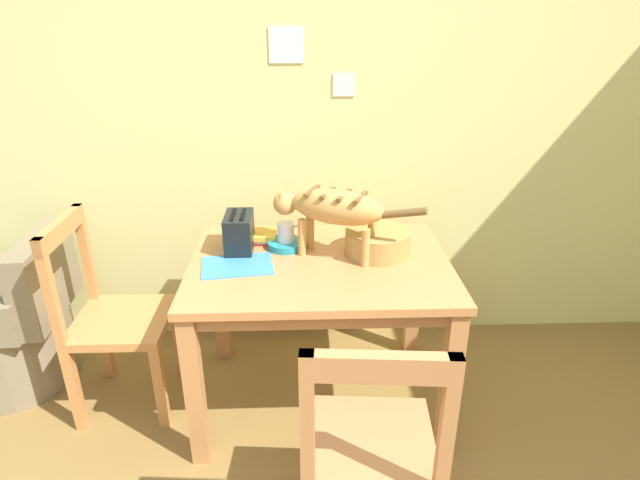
# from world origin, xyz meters

# --- Properties ---
(wall_rear) EXTENTS (5.12, 0.11, 2.50)m
(wall_rear) POSITION_xyz_m (0.00, 2.22, 1.25)
(wall_rear) COLOR #D8D283
(wall_rear) RESTS_ON ground_plane
(dining_table) EXTENTS (1.13, 0.82, 0.75)m
(dining_table) POSITION_xyz_m (0.04, 1.57, 0.65)
(dining_table) COLOR #B97A48
(dining_table) RESTS_ON ground_plane
(cat) EXTENTS (0.63, 0.33, 0.31)m
(cat) POSITION_xyz_m (0.09, 1.62, 0.97)
(cat) COLOR #C78F49
(cat) RESTS_ON dining_table
(saucer_bowl) EXTENTS (0.17, 0.17, 0.03)m
(saucer_bowl) POSITION_xyz_m (-0.11, 1.72, 0.76)
(saucer_bowl) COLOR teal
(saucer_bowl) RESTS_ON dining_table
(coffee_mug) EXTENTS (0.12, 0.08, 0.09)m
(coffee_mug) POSITION_xyz_m (-0.11, 1.72, 0.82)
(coffee_mug) COLOR silver
(coffee_mug) RESTS_ON saucer_bowl
(magazine) EXTENTS (0.33, 0.25, 0.01)m
(magazine) POSITION_xyz_m (-0.32, 1.53, 0.75)
(magazine) COLOR #3B87D0
(magazine) RESTS_ON dining_table
(book_stack) EXTENTS (0.20, 0.15, 0.05)m
(book_stack) POSITION_xyz_m (-0.26, 1.79, 0.77)
(book_stack) COLOR #DE373C
(book_stack) RESTS_ON dining_table
(wicker_basket) EXTENTS (0.29, 0.29, 0.11)m
(wicker_basket) POSITION_xyz_m (0.30, 1.64, 0.80)
(wicker_basket) COLOR #A88244
(wicker_basket) RESTS_ON dining_table
(toaster) EXTENTS (0.12, 0.20, 0.18)m
(toaster) POSITION_xyz_m (-0.32, 1.70, 0.83)
(toaster) COLOR black
(toaster) RESTS_ON dining_table
(wooden_chair_near) EXTENTS (0.45, 0.45, 0.94)m
(wooden_chair_near) POSITION_xyz_m (0.17, 0.77, 0.46)
(wooden_chair_near) COLOR #B57546
(wooden_chair_near) RESTS_ON ground_plane
(wooden_chair_far) EXTENTS (0.42, 0.42, 0.94)m
(wooden_chair_far) POSITION_xyz_m (-0.91, 1.59, 0.46)
(wooden_chair_far) COLOR #BD7C44
(wooden_chair_far) RESTS_ON ground_plane
(wicker_armchair) EXTENTS (0.61, 0.62, 0.78)m
(wicker_armchair) POSITION_xyz_m (-1.48, 1.79, 0.27)
(wicker_armchair) COLOR #7B6C51
(wicker_armchair) RESTS_ON ground_plane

